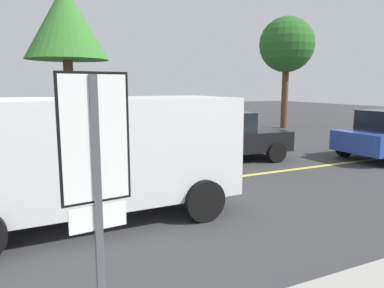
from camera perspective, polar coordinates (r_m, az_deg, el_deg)
name	(u,v)px	position (r m, az deg, el deg)	size (l,w,h in m)	color
lane_marking_centre	(136,190)	(8.72, -8.79, -7.06)	(28.00, 0.16, 0.01)	#E0D14C
speed_limit_sign	(96,173)	(2.87, -14.73, -4.39)	(0.54, 0.08, 2.52)	#4C4C51
white_van	(92,151)	(6.77, -15.41, -1.02)	(5.23, 2.33, 2.20)	white
car_black_far_lane	(221,136)	(11.89, 4.59, 1.25)	(4.35, 2.41, 1.59)	black
tree_left_verge	(66,24)	(14.67, -19.15, 17.36)	(3.00, 3.00, 6.03)	#513823
tree_centre_verge	(287,45)	(21.82, 14.60, 14.71)	(3.07, 3.07, 6.24)	#513823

